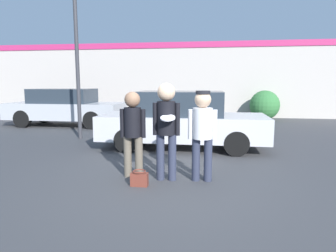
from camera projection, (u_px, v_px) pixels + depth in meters
The scene contains 10 objects.
ground_plane at pixel (169, 181), 5.49m from camera, with size 56.00×56.00×0.00m, color #3F3F42.
storefront_building at pixel (198, 79), 15.77m from camera, with size 24.00×0.22×3.90m.
person_left at pixel (133, 128), 5.64m from camera, with size 0.49×0.32×1.63m.
person_middle_with_frisbee at pixel (166, 123), 5.43m from camera, with size 0.50×0.54×1.79m.
person_right at pixel (202, 127), 5.40m from camera, with size 0.52×0.35×1.66m.
parked_car_near at pixel (182, 120), 8.30m from camera, with size 4.52×1.84×1.56m.
parked_car_far at pixel (65, 107), 12.59m from camera, with size 4.77×1.82×1.55m.
street_lamp at pixel (82, 30), 9.21m from camera, with size 1.13×0.35×5.58m.
shrub at pixel (265, 105), 14.59m from camera, with size 1.43×1.43×1.43m.
handbag at pixel (139, 179), 5.24m from camera, with size 0.30×0.23×0.27m.
Camera 1 is at (0.74, -5.23, 1.79)m, focal length 32.00 mm.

